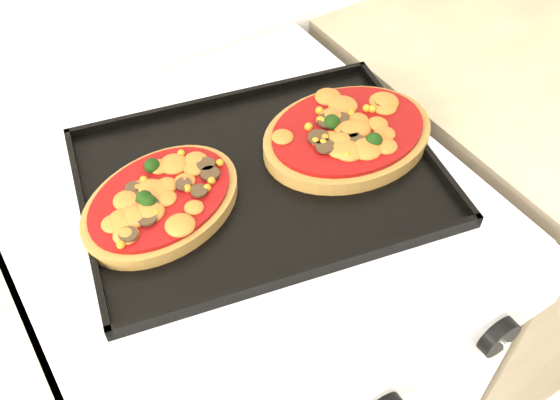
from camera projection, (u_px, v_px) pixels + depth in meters
stove at (248, 355)px, 1.17m from camera, size 0.60×0.60×0.91m
control_panel at (377, 397)px, 0.69m from camera, size 0.60×0.02×0.09m
knob_right at (499, 337)px, 0.74m from camera, size 0.05×0.02×0.05m
baking_tray at (260, 176)px, 0.83m from camera, size 0.53×0.44×0.02m
pizza_left at (161, 200)px, 0.78m from camera, size 0.26×0.21×0.03m
pizza_right at (348, 133)px, 0.86m from camera, size 0.26×0.20×0.04m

